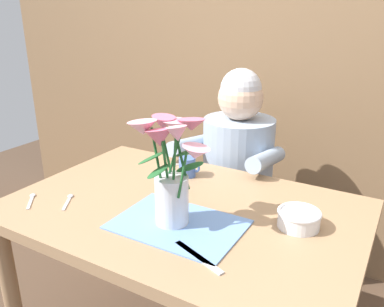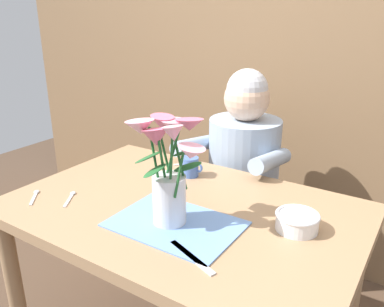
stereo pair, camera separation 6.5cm
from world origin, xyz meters
TOP-DOWN VIEW (x-y plane):
  - wood_panel_backdrop at (0.00, 1.05)m, footprint 4.00×0.10m
  - dining_table at (0.00, 0.00)m, footprint 1.20×0.80m
  - seated_person at (-0.06, 0.62)m, footprint 0.45×0.47m
  - striped_placemat at (0.06, -0.12)m, footprint 0.40×0.28m
  - flower_vase at (0.03, -0.12)m, footprint 0.27×0.23m
  - ceramic_bowl at (0.39, 0.06)m, footprint 0.14×0.14m
  - dinner_knife at (0.20, -0.24)m, footprint 0.18×0.08m
  - ceramic_mug at (-0.12, 0.24)m, footprint 0.09×0.07m
  - spoon_0 at (-0.19, 0.35)m, footprint 0.09×0.10m
  - spoon_1 at (-0.37, -0.16)m, footprint 0.08×0.11m
  - spoon_2 at (-0.49, -0.23)m, footprint 0.09×0.10m

SIDE VIEW (x-z plane):
  - seated_person at x=-0.06m, z-range 0.00..1.13m
  - dining_table at x=0.00m, z-range 0.27..1.01m
  - striped_placemat at x=0.06m, z-range 0.74..0.74m
  - dinner_knife at x=0.20m, z-range 0.74..0.74m
  - spoon_0 at x=-0.19m, z-range 0.74..0.75m
  - spoon_1 at x=-0.37m, z-range 0.74..0.75m
  - spoon_2 at x=-0.49m, z-range 0.74..0.75m
  - ceramic_bowl at x=0.39m, z-range 0.74..0.80m
  - ceramic_mug at x=-0.12m, z-range 0.74..0.82m
  - flower_vase at x=0.03m, z-range 0.76..1.11m
  - wood_panel_backdrop at x=0.00m, z-range 0.00..2.50m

